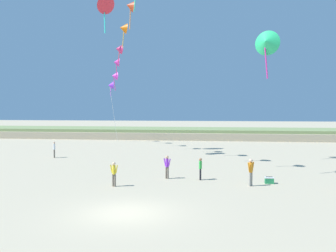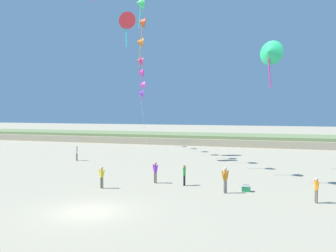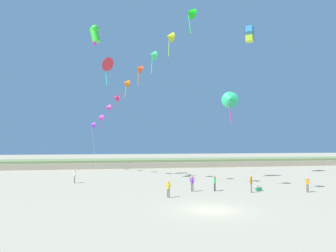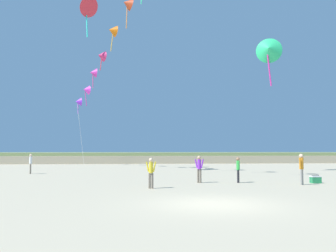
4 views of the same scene
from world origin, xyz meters
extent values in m
plane|color=tan|center=(0.00, 0.00, 0.00)|extent=(240.00, 240.00, 0.00)
cube|color=tan|center=(0.00, 42.97, 0.55)|extent=(120.00, 10.97, 1.10)
cube|color=#7A8E56|center=(0.00, 42.97, 1.26)|extent=(120.00, 9.32, 0.63)
cylinder|color=black|center=(3.24, 8.30, 0.39)|extent=(0.11, 0.11, 0.77)
cylinder|color=black|center=(3.23, 8.16, 0.39)|extent=(0.11, 0.11, 0.77)
cylinder|color=green|center=(3.23, 8.23, 1.04)|extent=(0.20, 0.20, 0.55)
cylinder|color=green|center=(3.25, 8.41, 1.09)|extent=(0.09, 0.19, 0.52)
cylinder|color=green|center=(3.22, 8.06, 1.09)|extent=(0.09, 0.19, 0.52)
sphere|color=#9E7051|center=(3.23, 8.23, 1.43)|extent=(0.21, 0.21, 0.21)
cylinder|color=#726656|center=(0.81, 8.43, 0.41)|extent=(0.12, 0.12, 0.82)
cylinder|color=#726656|center=(0.95, 8.37, 0.41)|extent=(0.12, 0.12, 0.82)
cylinder|color=purple|center=(0.88, 8.40, 1.11)|extent=(0.22, 0.22, 0.58)
cylinder|color=purple|center=(0.71, 8.48, 1.16)|extent=(0.21, 0.15, 0.55)
cylinder|color=purple|center=(1.05, 8.32, 1.16)|extent=(0.21, 0.15, 0.55)
sphere|color=tan|center=(0.88, 8.40, 1.52)|extent=(0.22, 0.22, 0.22)
cylinder|color=#726656|center=(-2.21, 5.49, 0.40)|extent=(0.12, 0.12, 0.79)
cylinder|color=#726656|center=(-2.08, 5.46, 0.40)|extent=(0.12, 0.12, 0.79)
cylinder|color=yellow|center=(-2.14, 5.48, 1.07)|extent=(0.21, 0.21, 0.56)
cylinder|color=yellow|center=(-2.32, 5.51, 1.12)|extent=(0.20, 0.11, 0.53)
cylinder|color=yellow|center=(-1.97, 5.44, 1.12)|extent=(0.20, 0.11, 0.53)
sphere|color=beige|center=(-2.14, 5.48, 1.47)|extent=(0.21, 0.21, 0.21)
cylinder|color=#726656|center=(-11.72, 17.47, 0.41)|extent=(0.12, 0.12, 0.83)
cylinder|color=#726656|center=(-11.68, 17.33, 0.41)|extent=(0.12, 0.12, 0.83)
cylinder|color=white|center=(-11.70, 17.40, 1.12)|extent=(0.22, 0.22, 0.59)
cylinder|color=white|center=(-11.75, 17.59, 1.16)|extent=(0.13, 0.21, 0.56)
cylinder|color=white|center=(-11.65, 17.22, 1.16)|extent=(0.13, 0.21, 0.56)
sphere|color=beige|center=(-11.70, 17.40, 1.53)|extent=(0.22, 0.22, 0.22)
cylinder|color=gray|center=(6.44, 6.65, 0.44)|extent=(0.13, 0.13, 0.89)
cylinder|color=gray|center=(6.55, 6.77, 0.44)|extent=(0.13, 0.13, 0.89)
cylinder|color=orange|center=(6.50, 6.71, 1.20)|extent=(0.23, 0.23, 0.63)
cylinder|color=orange|center=(6.36, 6.57, 1.25)|extent=(0.21, 0.21, 0.60)
cylinder|color=orange|center=(6.64, 6.85, 1.25)|extent=(0.21, 0.21, 0.60)
sphere|color=beige|center=(6.50, 6.71, 1.64)|extent=(0.24, 0.24, 0.24)
cone|color=#882FE1|center=(-10.67, 33.89, 8.26)|extent=(1.09, 1.29, 1.12)
cylinder|color=#B839E5|center=(-10.72, 34.03, 7.38)|extent=(0.10, 0.11, 1.32)
cone|color=#E73BD0|center=(-9.20, 30.77, 9.32)|extent=(1.19, 1.33, 1.13)
cylinder|color=#E539A5|center=(-9.26, 30.91, 8.23)|extent=(0.27, 0.24, 1.75)
cone|color=#C52D97|center=(-7.92, 27.17, 10.67)|extent=(1.03, 1.26, 1.14)
cylinder|color=#E53988|center=(-7.98, 27.31, 9.72)|extent=(0.10, 0.11, 1.46)
cone|color=#D92D67|center=(-6.69, 23.75, 11.73)|extent=(1.23, 1.35, 1.16)
cylinder|color=#E53949|center=(-6.75, 23.89, 10.85)|extent=(0.21, 0.22, 1.32)
cone|color=orange|center=(-5.33, 20.56, 13.36)|extent=(1.20, 1.34, 1.18)
cylinder|color=gold|center=(-5.39, 20.70, 12.27)|extent=(0.28, 0.23, 1.75)
cone|color=#C63D1E|center=(-3.82, 17.36, 14.72)|extent=(1.24, 1.35, 1.23)
cylinder|color=orange|center=(-3.88, 17.50, 13.51)|extent=(0.13, 0.24, 1.98)
cylinder|color=silver|center=(-10.37, 34.21, 4.16)|extent=(0.99, 0.75, 8.32)
cone|color=#2BCB76|center=(8.92, 17.74, 11.08)|extent=(2.53, 1.79, 2.40)
cone|color=#E52D98|center=(8.92, 17.74, 11.10)|extent=(1.41, 1.03, 1.32)
cylinder|color=#E52D98|center=(8.92, 17.74, 9.22)|extent=(0.39, 0.16, 3.01)
cone|color=red|center=(-8.12, 23.02, 16.67)|extent=(2.62, 2.62, 2.20)
cone|color=#2DE5CC|center=(-8.12, 23.02, 16.69)|extent=(1.47, 1.47, 1.23)
cylinder|color=#2DE5CC|center=(-8.12, 23.02, 14.86)|extent=(0.31, 0.51, 2.97)
cube|color=#23844C|center=(7.80, 7.66, 0.18)|extent=(0.56, 0.40, 0.36)
cube|color=silver|center=(7.80, 7.66, 0.39)|extent=(0.58, 0.41, 0.06)
cylinder|color=black|center=(7.80, 7.66, 0.45)|extent=(0.45, 0.03, 0.03)
camera|label=1|loc=(4.09, -16.27, 4.99)|focal=38.00mm
camera|label=2|loc=(10.09, -17.08, 5.55)|focal=38.00mm
camera|label=3|loc=(-7.24, -21.36, 4.87)|focal=32.00mm
camera|label=4|loc=(-2.79, -12.98, 1.99)|focal=38.00mm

